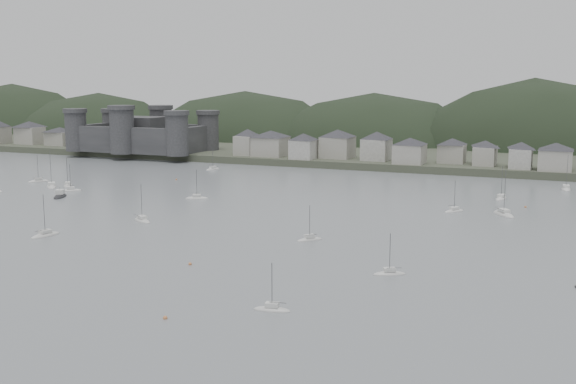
% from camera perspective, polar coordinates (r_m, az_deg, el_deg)
% --- Properties ---
extents(ground, '(900.00, 900.00, 0.00)m').
position_cam_1_polar(ground, '(124.16, -13.74, -7.87)').
color(ground, slate).
rests_on(ground, ground).
extents(far_shore_land, '(900.00, 250.00, 3.00)m').
position_cam_1_polar(far_shore_land, '(397.78, 12.47, 4.04)').
color(far_shore_land, '#383D2D').
rests_on(far_shore_land, ground).
extents(forested_ridge, '(851.55, 103.94, 102.57)m').
position_cam_1_polar(forested_ridge, '(373.24, 12.41, 1.74)').
color(forested_ridge, black).
rests_on(forested_ridge, ground).
extents(castle, '(66.00, 43.00, 20.00)m').
position_cam_1_polar(castle, '(335.81, -12.02, 4.76)').
color(castle, '#313234').
rests_on(castle, far_shore_land).
extents(waterfront_town, '(451.48, 28.46, 12.92)m').
position_cam_1_polar(waterfront_town, '(280.21, 18.50, 3.16)').
color(waterfront_town, '#9F9B91').
rests_on(waterfront_town, far_shore_land).
extents(moored_fleet, '(263.40, 172.70, 13.37)m').
position_cam_1_polar(moored_fleet, '(196.02, -10.16, -1.43)').
color(moored_fleet, silver).
rests_on(moored_fleet, ground).
extents(motor_launch_far, '(6.42, 9.21, 4.06)m').
position_cam_1_polar(motor_launch_far, '(225.87, -18.43, -0.33)').
color(motor_launch_far, black).
rests_on(motor_launch_far, ground).
extents(mooring_buoys, '(166.97, 129.00, 0.70)m').
position_cam_1_polar(mooring_buoys, '(165.98, -0.71, -3.23)').
color(mooring_buoys, '#C57541').
rests_on(mooring_buoys, ground).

